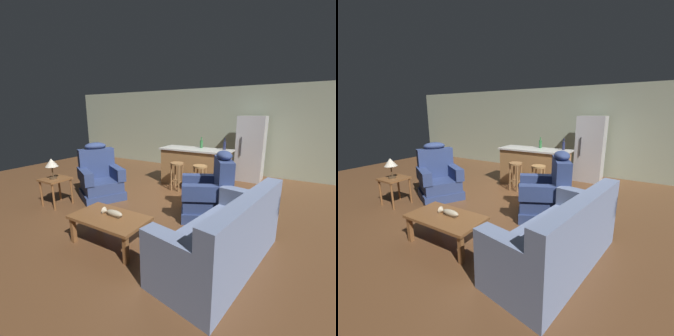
% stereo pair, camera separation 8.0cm
% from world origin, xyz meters
% --- Properties ---
extents(ground_plane, '(12.00, 12.00, 0.00)m').
position_xyz_m(ground_plane, '(0.00, 0.00, 0.00)').
color(ground_plane, brown).
extents(back_wall, '(12.00, 0.05, 2.60)m').
position_xyz_m(back_wall, '(0.00, 3.12, 1.30)').
color(back_wall, '#9EA88E').
rests_on(back_wall, ground_plane).
extents(coffee_table, '(1.10, 0.60, 0.42)m').
position_xyz_m(coffee_table, '(0.07, -1.82, 0.36)').
color(coffee_table, brown).
rests_on(coffee_table, ground_plane).
extents(fish_figurine, '(0.34, 0.10, 0.10)m').
position_xyz_m(fish_figurine, '(0.09, -1.78, 0.46)').
color(fish_figurine, '#4C3823').
rests_on(fish_figurine, coffee_table).
extents(couch, '(1.16, 2.02, 0.94)m').
position_xyz_m(couch, '(1.60, -1.44, 0.34)').
color(couch, '#707FA3').
rests_on(couch, ground_plane).
extents(recliner_near_lamp, '(1.14, 1.14, 1.20)m').
position_xyz_m(recliner_near_lamp, '(-1.45, -0.55, 0.42)').
color(recliner_near_lamp, navy).
rests_on(recliner_near_lamp, ground_plane).
extents(recliner_near_island, '(1.12, 1.12, 1.20)m').
position_xyz_m(recliner_near_island, '(0.97, -0.23, 0.42)').
color(recliner_near_island, navy).
rests_on(recliner_near_island, ground_plane).
extents(end_table, '(0.48, 0.48, 0.56)m').
position_xyz_m(end_table, '(-1.89, -1.32, 0.46)').
color(end_table, brown).
rests_on(end_table, ground_plane).
extents(table_lamp, '(0.24, 0.24, 0.41)m').
position_xyz_m(table_lamp, '(-1.88, -1.36, 0.87)').
color(table_lamp, '#4C3823').
rests_on(table_lamp, end_table).
extents(kitchen_island, '(1.80, 0.70, 0.95)m').
position_xyz_m(kitchen_island, '(0.00, 1.35, 0.48)').
color(kitchen_island, '#9E7042').
rests_on(kitchen_island, ground_plane).
extents(bar_stool_left, '(0.32, 0.32, 0.68)m').
position_xyz_m(bar_stool_left, '(-0.21, 0.72, 0.47)').
color(bar_stool_left, olive).
rests_on(bar_stool_left, ground_plane).
extents(bar_stool_right, '(0.32, 0.32, 0.68)m').
position_xyz_m(bar_stool_right, '(0.38, 0.72, 0.47)').
color(bar_stool_right, '#A87A47').
rests_on(bar_stool_right, ground_plane).
extents(refrigerator, '(0.70, 0.69, 1.76)m').
position_xyz_m(refrigerator, '(1.12, 2.55, 0.88)').
color(refrigerator, '#B7B7BC').
rests_on(refrigerator, ground_plane).
extents(bottle_tall_green, '(0.07, 0.07, 0.28)m').
position_xyz_m(bottle_tall_green, '(0.07, 1.54, 1.06)').
color(bottle_tall_green, '#2D6B38').
rests_on(bottle_tall_green, kitchen_island).
extents(bottle_short_amber, '(0.07, 0.07, 0.28)m').
position_xyz_m(bottle_short_amber, '(0.68, 1.54, 1.06)').
color(bottle_short_amber, '#23284C').
rests_on(bottle_short_amber, kitchen_island).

